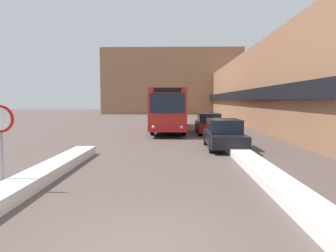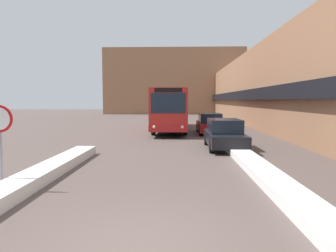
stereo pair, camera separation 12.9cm
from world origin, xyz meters
name	(u,v)px [view 1 (the left image)]	position (x,y,z in m)	size (l,w,h in m)	color
ground_plane	(138,249)	(0.00, 0.00, 0.00)	(160.00, 160.00, 0.00)	brown
building_row_right	(273,88)	(9.97, 24.00, 3.67)	(5.50, 60.00, 7.36)	#996B4C
building_backdrop_far	(172,82)	(0.00, 53.58, 6.05)	(26.00, 8.00, 12.10)	#996B4C
snow_bank_left	(19,187)	(-3.60, 2.92, 0.18)	(0.90, 12.32, 0.37)	silver
snow_bank_right	(268,175)	(3.60, 4.56, 0.15)	(0.90, 12.32, 0.31)	silver
city_bus	(169,109)	(0.13, 20.68, 1.83)	(2.59, 12.62, 3.37)	red
parked_car_front	(224,134)	(3.20, 10.79, 0.77)	(1.84, 4.23, 1.55)	black
parked_car_middle	(209,123)	(3.20, 18.05, 0.76)	(1.84, 4.76, 1.55)	maroon
stop_sign	(1,129)	(-4.16, 3.17, 1.75)	(0.76, 0.08, 2.41)	gray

